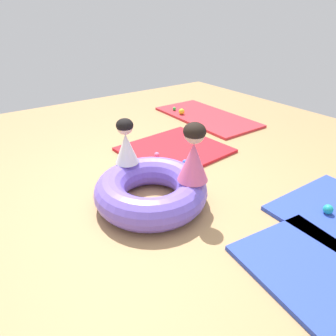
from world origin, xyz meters
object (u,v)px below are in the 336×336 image
child_in_pink (194,153)px  child_in_white (126,142)px  play_ball_teal (328,209)px  play_ball_green (174,109)px  play_ball_blue (185,162)px  inflatable_cushion (151,190)px  play_ball_yellow (182,111)px  play_ball_pink (157,155)px

child_in_pink → child_in_white: 0.73m
child_in_pink → play_ball_teal: 1.33m
child_in_pink → child_in_white: (-0.65, -0.32, -0.04)m
play_ball_green → play_ball_blue: play_ball_blue is taller
child_in_white → play_ball_green: child_in_white is taller
inflatable_cushion → child_in_pink: size_ratio=1.97×
play_ball_yellow → play_ball_green: bearing=173.5°
play_ball_pink → play_ball_green: size_ratio=1.01×
play_ball_yellow → play_ball_teal: bearing=-12.6°
child_in_white → play_ball_blue: bearing=-8.5°
play_ball_pink → play_ball_green: 1.96m
inflatable_cushion → child_in_pink: child_in_pink is taller
child_in_white → play_ball_teal: child_in_white is taller
play_ball_pink → play_ball_blue: (0.37, 0.16, 0.00)m
child_in_pink → play_ball_blue: 0.92m
play_ball_teal → child_in_pink: bearing=-133.3°
child_in_pink → play_ball_pink: (-1.02, 0.28, -0.49)m
play_ball_pink → inflatable_cushion: bearing=-36.8°
play_ball_pink → play_ball_yellow: (-1.18, 1.31, 0.02)m
child_in_pink → play_ball_teal: bearing=-99.1°
play_ball_teal → play_ball_pink: bearing=-161.6°
child_in_pink → play_ball_pink: 1.17m
child_in_white → play_ball_pink: (-0.37, 0.60, -0.45)m
child_in_white → play_ball_pink: size_ratio=6.99×
play_ball_pink → play_ball_green: bearing=137.1°
play_ball_teal → play_ball_blue: play_ball_teal is taller
inflatable_cushion → play_ball_yellow: 2.69m
play_ball_teal → play_ball_green: bearing=167.8°
play_ball_teal → play_ball_blue: bearing=-162.7°
play_ball_green → play_ball_yellow: play_ball_yellow is taller
inflatable_cushion → play_ball_green: inflatable_cushion is taller
child_in_pink → play_ball_blue: size_ratio=7.81×
inflatable_cushion → play_ball_blue: bearing=118.0°
play_ball_pink → play_ball_blue: size_ratio=0.95×
child_in_white → play_ball_blue: (0.01, 0.75, -0.45)m
play_ball_green → play_ball_yellow: bearing=-6.5°
inflatable_cushion → play_ball_pink: size_ratio=16.25×
child_in_pink → child_in_white: bearing=60.3°
inflatable_cushion → child_in_white: size_ratio=2.32×
child_in_white → play_ball_yellow: size_ratio=4.54×
play_ball_teal → play_ball_yellow: size_ratio=0.87×
inflatable_cushion → play_ball_teal: size_ratio=12.15×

